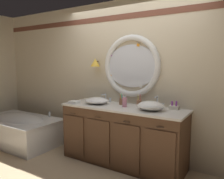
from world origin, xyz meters
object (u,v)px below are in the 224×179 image
Objects in this scene: sink_basin_left at (97,101)px; folded_hand_towel at (74,102)px; sink_basin_right at (151,106)px; toothbrush_holder_right at (139,102)px; toiletry_basket at (174,107)px; toothbrush_holder_left at (122,101)px; soap_dispenser at (125,102)px; bathtub at (19,128)px.

folded_hand_towel is at bearing -156.26° from sink_basin_left.
sink_basin_right is 1.98× the size of toothbrush_holder_right.
toiletry_basket is at bearing 11.36° from sink_basin_left.
sink_basin_right is 1.92× the size of toothbrush_holder_left.
sink_basin_left is 0.69m from toothbrush_holder_right.
soap_dispenser is at bearing -162.03° from toiletry_basket.
soap_dispenser is (0.51, 0.02, 0.03)m from sink_basin_left.
toothbrush_holder_left is at bearing 22.47° from sink_basin_left.
toothbrush_holder_right is at bearing 20.72° from sink_basin_left.
toiletry_basket is (0.26, 0.24, -0.03)m from sink_basin_right.
sink_basin_left is 2.88× the size of toiletry_basket.
sink_basin_left is (1.68, 0.29, 0.65)m from bathtub.
sink_basin_right is 0.36m from toiletry_basket.
toiletry_basket is (0.69, 0.22, -0.05)m from soap_dispenser.
toothbrush_holder_left is 0.28m from toothbrush_holder_right.
soap_dispenser is at bearing -46.45° from toothbrush_holder_left.
toothbrush_holder_left is 1.20× the size of folded_hand_towel.
sink_basin_right is 0.38m from toothbrush_holder_right.
sink_basin_right is 0.43m from soap_dispenser.
toiletry_basket is at bearing 5.89° from toothbrush_holder_left.
soap_dispenser is at bearing 177.72° from sink_basin_right.
soap_dispenser is 1.33× the size of toiletry_basket.
toothbrush_holder_right is (2.33, 0.53, 0.65)m from bathtub.
sink_basin_left is at bearing -178.08° from soap_dispenser.
folded_hand_towel is (-0.35, -0.16, -0.03)m from sink_basin_left.
toothbrush_holder_left reaches higher than toiletry_basket.
sink_basin_left is 0.39m from folded_hand_towel.
sink_basin_left is 0.51m from soap_dispenser.
bathtub is at bearing -167.13° from toothbrush_holder_right.
folded_hand_towel is (-1.00, -0.40, -0.03)m from toothbrush_holder_right.
bathtub is at bearing -174.32° from folded_hand_towel.
folded_hand_towel is (-0.86, -0.17, -0.06)m from soap_dispenser.
bathtub is 9.25× the size of soap_dispenser.
toothbrush_holder_right is 1.11× the size of soap_dispenser.
toothbrush_holder_left is 1.15× the size of soap_dispenser.
toothbrush_holder_left is 1.03× the size of toothbrush_holder_right.
toothbrush_holder_right reaches higher than soap_dispenser.
sink_basin_right is at bearing -137.48° from toiletry_basket.
toiletry_basket is (0.83, 0.09, -0.03)m from toothbrush_holder_left.
sink_basin_left is at bearing 180.00° from sink_basin_right.
toothbrush_holder_left is 0.83m from toiletry_basket.
bathtub is 2.48m from toothbrush_holder_right.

